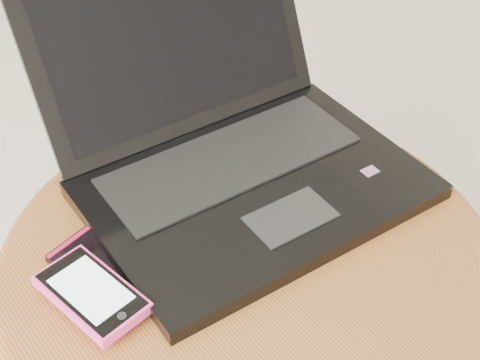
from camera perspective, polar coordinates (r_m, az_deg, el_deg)
table at (r=0.87m, az=0.69°, el=-10.16°), size 0.57×0.57×0.46m
laptop at (r=0.86m, az=-0.78°, el=2.89°), size 0.40×0.39×0.24m
phone_black at (r=0.78m, az=-11.34°, el=-6.98°), size 0.09×0.13×0.01m
phone_pink at (r=0.74m, az=-12.06°, el=-9.07°), size 0.09×0.13×0.01m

